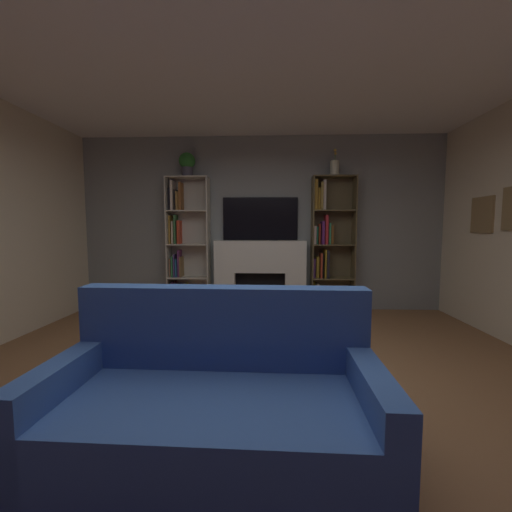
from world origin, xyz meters
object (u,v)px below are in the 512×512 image
Objects in this scene: bookshelf_left at (184,247)px; vase_with_flowers at (335,168)px; potted_plant at (187,163)px; tv at (260,219)px; fireplace at (260,273)px; couch at (215,412)px; bookshelf_right at (327,247)px.

vase_with_flowers is at bearing -1.16° from bookshelf_left.
potted_plant is at bearing -30.36° from bookshelf_left.
tv is 1.38m from vase_with_flowers.
vase_with_flowers is (1.14, -0.02, 1.63)m from fireplace.
couch is (0.99, -3.36, -2.01)m from potted_plant.
bookshelf_right is at bearing -3.90° from tv.
tv is (0.00, 0.10, 0.86)m from fireplace.
couch is (-0.14, -3.39, -0.29)m from fireplace.
vase_with_flowers is at bearing -1.17° from fireplace.
fireplace is at bearing -90.00° from tv.
tv is at bearing 176.10° from bookshelf_right.
fireplace reaches higher than couch.
vase_with_flowers is at bearing -0.00° from potted_plant.
potted_plant reaches higher than bookshelf_right.
couch is (-1.28, -3.36, -1.93)m from vase_with_flowers.
bookshelf_left and bookshelf_right have the same top height.
vase_with_flowers reaches higher than fireplace.
tv is 1.30m from bookshelf_left.
couch is at bearing -73.56° from potted_plant.
potted_plant is at bearing -173.97° from tv.
fireplace is 1.99m from vase_with_flowers.
potted_plant is 0.92× the size of vase_with_flowers.
fireplace is 3.80× the size of vase_with_flowers.
potted_plant is at bearing 180.00° from vase_with_flowers.
bookshelf_right is at bearing 149.74° from vase_with_flowers.
couch is (-0.14, -3.48, -1.15)m from tv.
bookshelf_right is (2.27, 0.00, 0.01)m from bookshelf_left.
bookshelf_right reaches higher than tv.
bookshelf_left is at bearing -176.60° from tv.
potted_plant is (-1.14, -0.02, 1.72)m from fireplace.
bookshelf_right is (1.05, 0.02, 0.42)m from fireplace.
potted_plant is (-1.14, -0.12, 0.86)m from tv.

